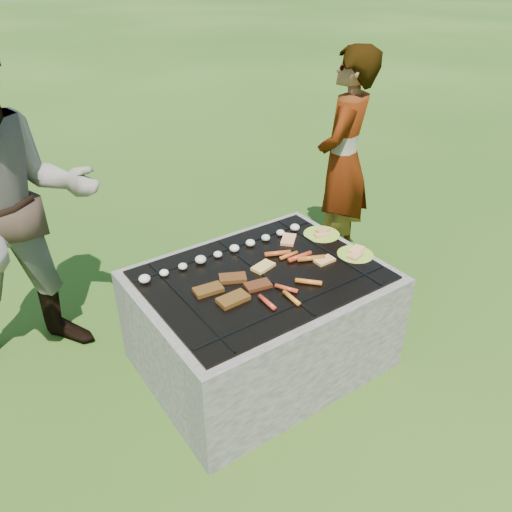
{
  "coord_description": "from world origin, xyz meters",
  "views": [
    {
      "loc": [
        -1.3,
        -1.82,
        2.08
      ],
      "look_at": [
        0.0,
        0.05,
        0.7
      ],
      "focal_mm": 35.0,
      "sensor_mm": 36.0,
      "label": 1
    }
  ],
  "objects_px": {
    "plate_far": "(322,235)",
    "bystander": "(11,212)",
    "fire_pit": "(261,322)",
    "cook": "(343,162)",
    "plate_near": "(355,254)"
  },
  "relations": [
    {
      "from": "plate_far",
      "to": "bystander",
      "type": "xyz_separation_m",
      "value": [
        -1.57,
        0.65,
        0.34
      ]
    },
    {
      "from": "plate_far",
      "to": "bystander",
      "type": "relative_size",
      "value": 0.16
    },
    {
      "from": "fire_pit",
      "to": "cook",
      "type": "height_order",
      "value": "cook"
    },
    {
      "from": "cook",
      "to": "bystander",
      "type": "height_order",
      "value": "bystander"
    },
    {
      "from": "plate_far",
      "to": "cook",
      "type": "distance_m",
      "value": 0.8
    },
    {
      "from": "fire_pit",
      "to": "bystander",
      "type": "bearing_deg",
      "value": 141.76
    },
    {
      "from": "cook",
      "to": "plate_far",
      "type": "bearing_deg",
      "value": 7.86
    },
    {
      "from": "cook",
      "to": "fire_pit",
      "type": "bearing_deg",
      "value": -1.97
    },
    {
      "from": "fire_pit",
      "to": "cook",
      "type": "distance_m",
      "value": 1.43
    },
    {
      "from": "fire_pit",
      "to": "bystander",
      "type": "height_order",
      "value": "bystander"
    },
    {
      "from": "plate_far",
      "to": "cook",
      "type": "relative_size",
      "value": 0.18
    },
    {
      "from": "fire_pit",
      "to": "cook",
      "type": "bearing_deg",
      "value": 28.31
    },
    {
      "from": "plate_near",
      "to": "cook",
      "type": "bearing_deg",
      "value": 51.61
    },
    {
      "from": "fire_pit",
      "to": "bystander",
      "type": "relative_size",
      "value": 0.69
    },
    {
      "from": "plate_far",
      "to": "plate_near",
      "type": "height_order",
      "value": "plate_near"
    }
  ]
}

